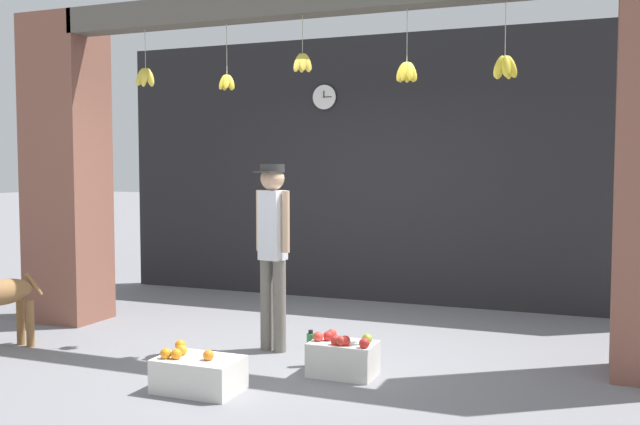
# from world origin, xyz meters

# --- Properties ---
(ground_plane) EXTENTS (60.00, 60.00, 0.00)m
(ground_plane) POSITION_xyz_m (0.00, 0.00, 0.00)
(ground_plane) COLOR slate
(shop_back_wall) EXTENTS (6.86, 0.12, 3.11)m
(shop_back_wall) POSITION_xyz_m (0.00, 2.49, 1.56)
(shop_back_wall) COLOR #232326
(shop_back_wall) RESTS_ON ground_plane
(shop_pillar_left) EXTENTS (0.70, 0.60, 3.11)m
(shop_pillar_left) POSITION_xyz_m (-2.78, 0.30, 1.56)
(shop_pillar_left) COLOR brown
(shop_pillar_left) RESTS_ON ground_plane
(storefront_awning) EXTENTS (4.96, 0.28, 0.85)m
(storefront_awning) POSITION_xyz_m (0.01, 0.12, 2.96)
(storefront_awning) COLOR #5B564C
(dog) EXTENTS (0.31, 0.81, 0.67)m
(dog) POSITION_xyz_m (-2.44, -0.94, 0.46)
(dog) COLOR olive
(dog) RESTS_ON ground_plane
(shopkeeper) EXTENTS (0.34, 0.28, 1.62)m
(shopkeeper) POSITION_xyz_m (-0.28, -0.04, 0.95)
(shopkeeper) COLOR #6B665B
(shopkeeper) RESTS_ON ground_plane
(fruit_crate_oranges) EXTENTS (0.59, 0.39, 0.31)m
(fruit_crate_oranges) POSITION_xyz_m (-0.29, -1.25, 0.13)
(fruit_crate_oranges) COLOR silver
(fruit_crate_oranges) RESTS_ON ground_plane
(fruit_crate_apples) EXTENTS (0.50, 0.33, 0.33)m
(fruit_crate_apples) POSITION_xyz_m (0.54, -0.51, 0.14)
(fruit_crate_apples) COLOR silver
(fruit_crate_apples) RESTS_ON ground_plane
(water_bottle) EXTENTS (0.07, 0.07, 0.29)m
(water_bottle) POSITION_xyz_m (0.21, -0.37, 0.14)
(water_bottle) COLOR #38934C
(water_bottle) RESTS_ON ground_plane
(wall_clock) EXTENTS (0.31, 0.03, 0.31)m
(wall_clock) POSITION_xyz_m (-0.76, 2.41, 2.42)
(wall_clock) COLOR black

